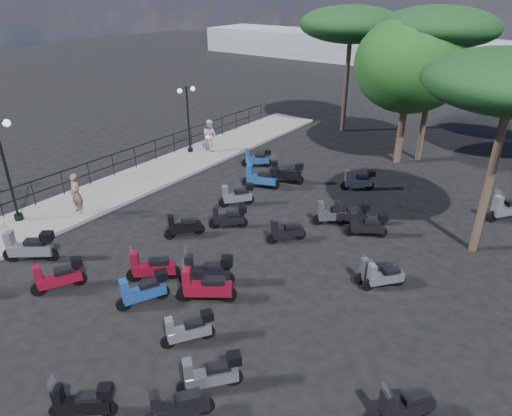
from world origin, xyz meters
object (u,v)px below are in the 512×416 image
Objects in this scene: scooter_3 at (183,227)px; scooter_28 at (384,277)px; lamp_post_1 at (5,165)px; pine_0 at (440,27)px; scooter_9 at (152,268)px; scooter_16 at (229,217)px; scooter_8 at (143,291)px; scooter_13 at (188,330)px; scooter_1 at (58,277)px; broadleaf_tree at (411,65)px; scooter_22 at (332,214)px; scooter_2 at (30,247)px; scooter_17 at (358,181)px; scooter_27 at (376,272)px; scooter_11 at (286,173)px; woman at (76,194)px; scooter_30 at (367,225)px; lamp_post_2 at (188,115)px; scooter_14 at (207,271)px; scooter_29 at (506,209)px; pedestrian_far at (210,135)px; pine_2 at (351,24)px; scooter_20 at (178,407)px; scooter_23 at (350,214)px; scooter_25 at (211,374)px; scooter_15 at (205,287)px; scooter_26 at (403,406)px; scooter_10 at (261,178)px; scooter_5 at (257,158)px; scooter_4 at (237,196)px; scooter_18 at (83,402)px; scooter_21 at (286,232)px.

scooter_3 reaches higher than scooter_28.
lamp_post_1 is 0.53× the size of pine_0.
scooter_16 is (-0.22, 4.16, -0.02)m from scooter_9.
scooter_13 is (2.22, -0.40, -0.05)m from scooter_8.
scooter_1 is 2.86m from scooter_8.
lamp_post_1 is 2.67× the size of scooter_1.
broadleaf_tree is (1.68, 16.13, 4.54)m from scooter_8.
scooter_22 is at bearing -86.75° from broadleaf_tree.
broadleaf_tree is (6.60, 16.83, 4.48)m from scooter_2.
scooter_17 is 7.31m from scooter_27.
scooter_11 is at bearing -34.29° from scooter_16.
woman is at bearing -121.46° from pine_0.
broadleaf_tree is (-1.99, 8.44, 4.56)m from scooter_30.
lamp_post_2 reaches higher than scooter_30.
scooter_14 reaches higher than scooter_3.
scooter_9 is 14.01m from scooter_29.
pedestrian_far is 12.28m from scooter_2.
lamp_post_2 is 0.48× the size of pine_2.
scooter_11 is 13.54m from scooter_20.
scooter_25 is (0.99, -9.38, -0.00)m from scooter_23.
pedestrian_far is 1.13× the size of scooter_15.
scooter_3 is at bearing -35.62° from lamp_post_2.
scooter_22 is at bearing 75.28° from scooter_29.
scooter_15 is 1.17× the size of scooter_17.
scooter_26 is at bearing -115.76° from scooter_25.
pine_0 is at bearing -23.77° from scooter_30.
scooter_10 is (-2.16, 9.02, 0.04)m from scooter_8.
scooter_17 is at bearing -120.71° from scooter_5.
pine_2 reaches higher than scooter_22.
scooter_15 is 6.64m from scooter_22.
scooter_22 reaches higher than scooter_4.
pine_0 is at bearing -37.00° from scooter_28.
scooter_14 is at bearing -114.07° from scooter_1.
scooter_3 reaches higher than scooter_13.
scooter_27 is (7.07, -1.80, -0.06)m from scooter_4.
scooter_14 is 19.12m from pine_2.
scooter_5 is 1.01× the size of scooter_17.
scooter_10 is 1.01× the size of scooter_11.
scooter_20 is 0.87× the size of scooter_29.
scooter_2 is 4.52m from scooter_9.
pine_0 is at bearing -42.87° from scooter_22.
scooter_14 is 1.15× the size of scooter_17.
broadleaf_tree is (3.56, 12.53, 4.61)m from scooter_3.
scooter_15 is at bearing -32.06° from scooter_18.
scooter_10 is 5.98m from scooter_30.
scooter_23 is at bearing -59.76° from scooter_13.
scooter_18 is at bearing 153.23° from scooter_3.
scooter_20 reaches higher than scooter_21.
scooter_25 reaches higher than scooter_3.
scooter_23 is (4.66, 1.26, 0.01)m from scooter_4.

